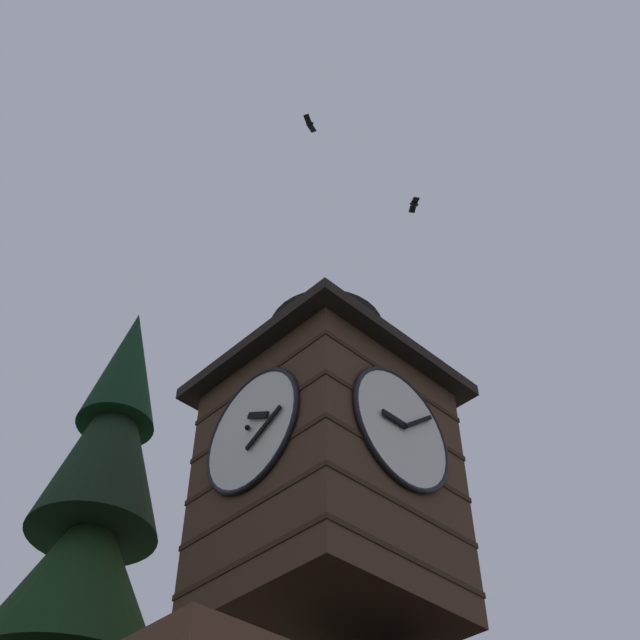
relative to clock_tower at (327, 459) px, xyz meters
name	(u,v)px	position (x,y,z in m)	size (l,w,h in m)	color
clock_tower	(327,459)	(0.00, 0.00, 0.00)	(4.35, 4.35, 8.15)	#4C3323
flying_bird_high	(414,204)	(-2.88, 0.68, 9.73)	(0.45, 0.56, 0.14)	black
flying_bird_low	(310,124)	(1.05, 0.51, 9.77)	(0.58, 0.36, 0.13)	black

